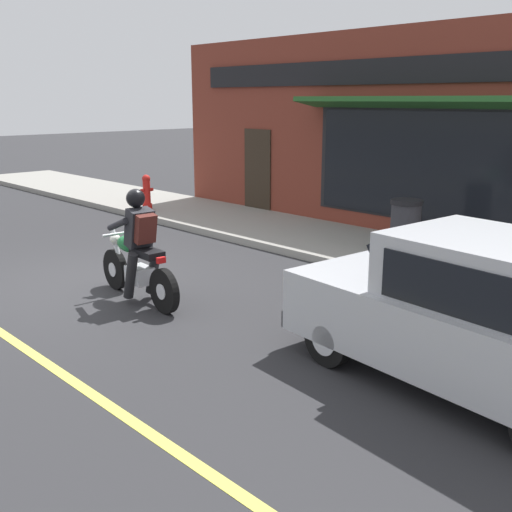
{
  "coord_description": "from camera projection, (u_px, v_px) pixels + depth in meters",
  "views": [
    {
      "loc": [
        -4.36,
        -8.34,
        2.81
      ],
      "look_at": [
        0.57,
        -3.25,
        0.95
      ],
      "focal_mm": 42.0,
      "sensor_mm": 36.0,
      "label": 1
    }
  ],
  "objects": [
    {
      "name": "ground_plane",
      "position": [
        87.0,
        283.0,
        9.44
      ],
      "size": [
        80.0,
        80.0,
        0.0
      ],
      "primitive_type": "plane",
      "color": "#2B2B2D"
    },
    {
      "name": "sidewalk_curb",
      "position": [
        202.0,
        214.0,
        14.73
      ],
      "size": [
        2.6,
        22.0,
        0.14
      ],
      "primitive_type": "cube",
      "color": "gray",
      "rests_on": "ground"
    },
    {
      "name": "storefront_building",
      "position": [
        372.0,
        134.0,
        12.59
      ],
      "size": [
        1.25,
        11.42,
        4.2
      ],
      "color": "maroon",
      "rests_on": "ground"
    },
    {
      "name": "motorcycle_with_rider",
      "position": [
        138.0,
        255.0,
        8.46
      ],
      "size": [
        0.59,
        2.02,
        1.62
      ],
      "color": "black",
      "rests_on": "ground"
    },
    {
      "name": "car_hatchback",
      "position": [
        476.0,
        316.0,
        5.83
      ],
      "size": [
        1.98,
        3.91,
        1.57
      ],
      "color": "black",
      "rests_on": "ground"
    },
    {
      "name": "trash_bin",
      "position": [
        405.0,
        227.0,
        10.51
      ],
      "size": [
        0.56,
        0.56,
        0.98
      ],
      "color": "#2D2D33",
      "rests_on": "sidewalk_curb"
    },
    {
      "name": "fire_hydrant",
      "position": [
        147.0,
        193.0,
        14.76
      ],
      "size": [
        0.36,
        0.24,
        0.88
      ],
      "color": "red",
      "rests_on": "sidewalk_curb"
    }
  ]
}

